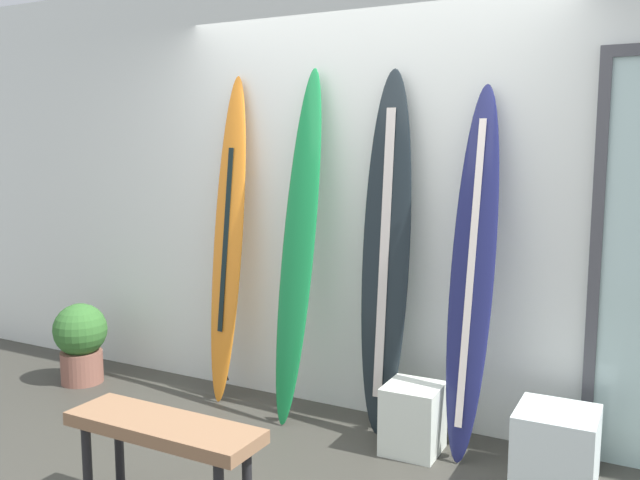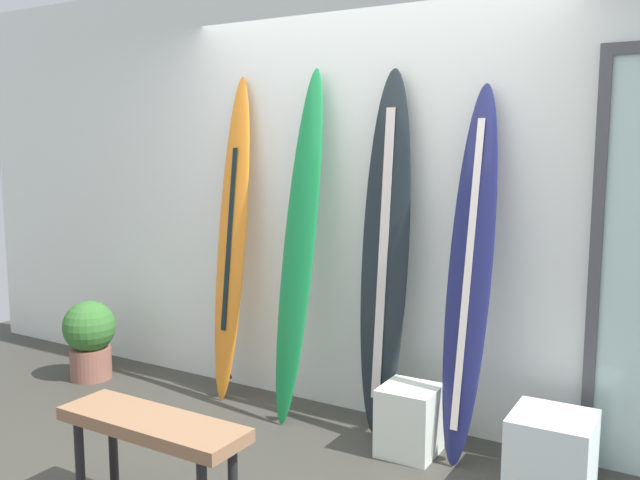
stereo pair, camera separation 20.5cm
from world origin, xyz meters
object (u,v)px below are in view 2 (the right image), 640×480
object	(u,v)px
bench	(152,433)
potted_plant	(90,336)
surfboard_sunset	(232,242)
display_block_left	(552,452)
display_block_center	(409,420)
surfboard_navy	(470,276)
surfboard_emerald	(299,248)
surfboard_charcoal	(385,256)

from	to	relation	value
bench	potted_plant	bearing A→B (deg)	146.92
surfboard_sunset	display_block_left	xyz separation A→B (m)	(2.15, -0.21, -0.87)
surfboard_sunset	display_block_center	bearing A→B (deg)	-8.65
surfboard_sunset	surfboard_navy	bearing A→B (deg)	-2.20
display_block_left	surfboard_emerald	bearing A→B (deg)	175.04
surfboard_navy	bench	bearing A→B (deg)	-125.38
display_block_left	display_block_center	size ratio (longest dim) A/B	1.05
surfboard_navy	surfboard_emerald	bearing A→B (deg)	-179.41
surfboard_charcoal	bench	size ratio (longest dim) A/B	2.29
surfboard_emerald	surfboard_navy	distance (m)	1.08
surfboard_sunset	display_block_left	world-z (taller)	surfboard_sunset
surfboard_sunset	surfboard_charcoal	xyz separation A→B (m)	(1.12, 0.00, -0.00)
surfboard_emerald	surfboard_charcoal	xyz separation A→B (m)	(0.54, 0.08, -0.02)
surfboard_charcoal	surfboard_navy	bearing A→B (deg)	-7.29
surfboard_sunset	surfboard_charcoal	distance (m)	1.12
display_block_center	bench	size ratio (longest dim) A/B	0.41
surfboard_charcoal	bench	xyz separation A→B (m)	(-0.44, -1.45, -0.64)
surfboard_navy	potted_plant	distance (m)	2.85
surfboard_navy	bench	xyz separation A→B (m)	(-0.98, -1.38, -0.59)
surfboard_sunset	surfboard_charcoal	bearing A→B (deg)	0.24
display_block_left	surfboard_navy	bearing A→B (deg)	163.40
display_block_left	bench	world-z (taller)	bench
surfboard_charcoal	surfboard_sunset	bearing A→B (deg)	-179.76
surfboard_sunset	display_block_center	distance (m)	1.65
display_block_left	potted_plant	world-z (taller)	potted_plant
surfboard_sunset	potted_plant	xyz separation A→B (m)	(-1.10, -0.28, -0.74)
display_block_center	surfboard_navy	bearing A→B (deg)	28.99
surfboard_sunset	surfboard_emerald	xyz separation A→B (m)	(0.58, -0.07, 0.01)
surfboard_charcoal	bench	bearing A→B (deg)	-107.10
display_block_center	potted_plant	xyz separation A→B (m)	(-2.49, -0.07, 0.12)
surfboard_sunset	surfboard_navy	world-z (taller)	surfboard_sunset
display_block_left	potted_plant	size ratio (longest dim) A/B	0.69
surfboard_emerald	surfboard_navy	size ratio (longest dim) A/B	1.07
surfboard_charcoal	potted_plant	world-z (taller)	surfboard_charcoal
surfboard_charcoal	surfboard_navy	xyz separation A→B (m)	(0.53, -0.07, -0.05)
surfboard_navy	bench	distance (m)	1.79
surfboard_navy	surfboard_sunset	bearing A→B (deg)	177.80
surfboard_sunset	bench	xyz separation A→B (m)	(0.68, -1.44, -0.64)
display_block_left	surfboard_charcoal	bearing A→B (deg)	168.15
surfboard_emerald	surfboard_navy	xyz separation A→B (m)	(1.08, 0.01, -0.07)
surfboard_emerald	bench	distance (m)	1.52
surfboard_emerald	surfboard_sunset	bearing A→B (deg)	172.65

